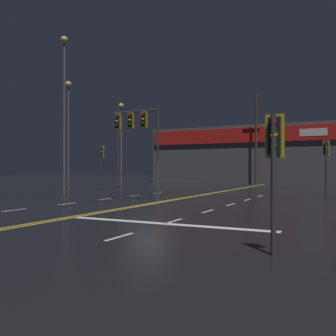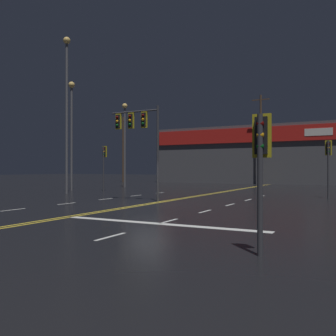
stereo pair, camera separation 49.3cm
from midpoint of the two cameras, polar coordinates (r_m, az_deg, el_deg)
ground_plane at (r=20.68m, az=-3.77°, el=-5.53°), size 200.00×200.00×0.00m
road_markings at (r=19.48m, az=-3.53°, el=-5.85°), size 12.36×60.00×0.01m
traffic_signal_median at (r=23.26m, az=-5.30°, el=6.15°), size 3.41×0.36×5.75m
traffic_signal_corner_northeast at (r=27.09m, az=22.49°, el=1.73°), size 0.42×0.36×3.84m
traffic_signal_corner_northwest at (r=33.65m, az=-10.53°, el=1.53°), size 0.42×0.36×3.99m
traffic_signal_corner_southeast at (r=8.71m, az=14.35°, el=2.47°), size 0.42×0.36×3.18m
streetlight_near_right at (r=35.01m, az=-15.33°, el=6.90°), size 0.56×0.56×9.83m
streetlight_median_approach at (r=30.92m, az=-15.97°, el=10.40°), size 0.56×0.56×12.35m
streetlight_far_median at (r=40.53m, az=-7.50°, el=5.28°), size 0.56×0.56×9.01m
building_backdrop at (r=54.68m, az=15.45°, el=1.90°), size 33.06×10.23×7.80m
utility_pole_row at (r=48.48m, az=15.48°, el=4.35°), size 46.78×0.26×11.92m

